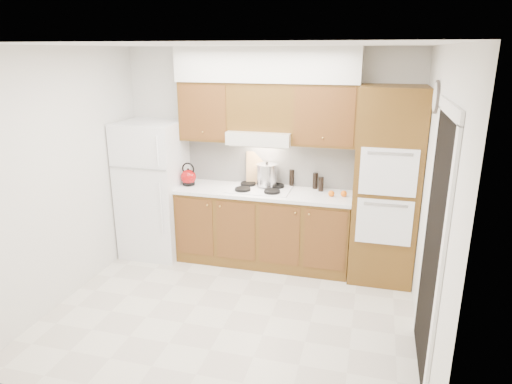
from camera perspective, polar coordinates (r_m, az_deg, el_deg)
floor at (r=4.84m, az=-2.92°, el=-14.58°), size 3.60×3.60×0.00m
ceiling at (r=4.11m, az=-3.50°, el=17.92°), size 3.60×3.60×0.00m
wall_back at (r=5.70m, az=1.45°, el=4.58°), size 3.60×0.02×2.60m
wall_left at (r=5.13m, az=-22.71°, el=1.79°), size 0.02×3.00×2.60m
wall_right at (r=4.14m, az=21.30°, el=-1.56°), size 0.02×3.00×2.60m
fridge at (r=5.96m, az=-12.66°, el=0.36°), size 0.75×0.72×1.72m
base_cabinets at (r=5.66m, az=0.93°, el=-4.51°), size 2.11×0.60×0.90m
countertop at (r=5.50m, az=0.93°, el=0.01°), size 2.13×0.62×0.04m
backsplash at (r=5.69m, az=1.66°, el=3.75°), size 2.11×0.03×0.56m
oven_cabinet at (r=5.29m, az=15.95°, el=0.66°), size 0.70×0.65×2.20m
upper_cab_left at (r=5.65m, az=-6.08°, el=10.05°), size 0.63×0.33×0.70m
upper_cab_right at (r=5.32m, az=8.70°, el=9.50°), size 0.73×0.33×0.70m
range_hood at (r=5.43m, az=0.66°, el=6.92°), size 0.75×0.45×0.15m
upper_cab_over_hood at (r=5.44m, az=0.83°, el=10.66°), size 0.75×0.33×0.55m
soffit at (r=5.38m, az=1.35°, el=15.66°), size 2.13×0.36×0.40m
cooktop at (r=5.52m, az=0.48°, el=0.36°), size 0.74×0.50×0.01m
doorway at (r=3.89m, az=21.23°, el=-6.65°), size 0.02×0.90×2.10m
wall_clock at (r=4.50m, az=21.60°, el=10.98°), size 0.02×0.30×0.30m
kettle at (r=5.73m, az=-8.44°, el=1.85°), size 0.23×0.23×0.19m
cutting_board at (r=5.71m, az=0.39°, el=2.96°), size 0.33×0.17×0.42m
stock_pot at (r=5.57m, az=1.36°, el=2.15°), size 0.27×0.27×0.26m
condiment_a at (r=5.65m, az=4.48°, el=1.75°), size 0.06×0.06×0.21m
condiment_b at (r=5.58m, az=7.42°, el=1.40°), size 0.08×0.08×0.20m
condiment_c at (r=5.49m, az=8.13°, el=0.97°), size 0.08×0.08×0.17m
orange_near at (r=5.34m, az=10.92°, el=-0.21°), size 0.09×0.09×0.07m
orange_far at (r=5.32m, az=9.40°, el=-0.19°), size 0.07×0.07×0.07m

